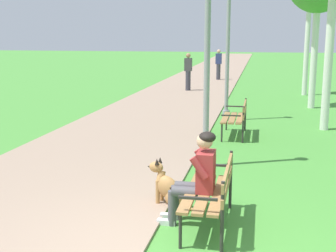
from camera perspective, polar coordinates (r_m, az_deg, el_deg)
The scene contains 9 objects.
paved_path at distance 28.84m, azimuth 5.22°, elevation 6.52°, with size 3.91×60.00×0.04m, color gray.
park_bench_near at distance 5.92m, azimuth 5.62°, elevation -7.84°, with size 0.55×1.50×0.85m.
park_bench_mid at distance 11.22m, azimuth 8.59°, elevation 1.30°, with size 0.55×1.50×0.85m.
person_seated_on_near_bench at distance 5.93m, azimuth 3.69°, elevation -6.07°, with size 0.74×0.49×1.25m.
dog_shepherd at distance 6.64m, azimuth 0.28°, elevation -7.92°, with size 0.81×0.42×0.71m.
lamp_post_near at distance 8.36m, azimuth 4.93°, elevation 10.46°, with size 0.24×0.24×4.50m.
lamp_post_mid at distance 13.11m, azimuth 7.48°, elevation 10.55°, with size 0.24×0.24×4.41m.
pedestrian_distant at distance 19.96m, azimuth 2.53°, elevation 6.76°, with size 0.32×0.22×1.65m.
pedestrian_further_distant at distance 24.90m, azimuth 6.33°, elevation 7.62°, with size 0.32×0.22×1.65m.
Camera 1 is at (0.96, -4.56, 2.46)m, focal length 48.82 mm.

